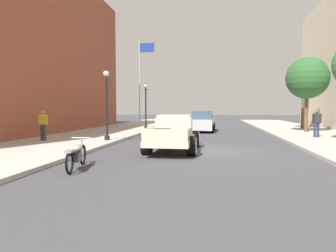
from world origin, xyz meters
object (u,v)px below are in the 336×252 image
object	(u,v)px
hotrod_truck_cream	(174,133)
pedestrian_sidewalk_right	(317,121)
street_lamp_far	(146,102)
street_tree_second	(307,78)
flagpole	(142,73)
car_background_silver	(203,122)
pedestrian_sidewalk_left	(43,123)
motorcycle_parked	(77,155)
street_lamp_near	(107,99)
street_tree_third	(304,79)

from	to	relation	value
hotrod_truck_cream	pedestrian_sidewalk_right	size ratio (longest dim) A/B	3.00
street_lamp_far	street_tree_second	xyz separation A→B (m)	(12.36, -1.37, 1.66)
flagpole	street_tree_second	bearing A→B (deg)	-32.07
car_background_silver	flagpole	size ratio (longest dim) A/B	0.48
car_background_silver	pedestrian_sidewalk_right	bearing A→B (deg)	-35.85
street_tree_second	car_background_silver	bearing A→B (deg)	173.22
car_background_silver	pedestrian_sidewalk_right	distance (m)	8.63
car_background_silver	street_tree_second	distance (m)	8.31
pedestrian_sidewalk_left	street_lamp_far	distance (m)	10.41
motorcycle_parked	pedestrian_sidewalk_right	xyz separation A→B (m)	(10.24, 10.35, 0.64)
street_lamp_near	pedestrian_sidewalk_right	bearing A→B (deg)	16.69
street_lamp_near	pedestrian_sidewalk_left	bearing A→B (deg)	-168.09
hotrod_truck_cream	street_tree_third	distance (m)	16.73
pedestrian_sidewalk_left	street_lamp_near	distance (m)	3.64
street_lamp_near	street_tree_third	size ratio (longest dim) A/B	0.72
pedestrian_sidewalk_left	street_lamp_near	world-z (taller)	street_lamp_near
car_background_silver	pedestrian_sidewalk_right	world-z (taller)	pedestrian_sidewalk_right
car_background_silver	pedestrian_sidewalk_left	world-z (taller)	pedestrian_sidewalk_left
street_lamp_far	street_tree_second	bearing A→B (deg)	-6.34
motorcycle_parked	flagpole	world-z (taller)	flagpole
car_background_silver	street_tree_third	size ratio (longest dim) A/B	0.82
pedestrian_sidewalk_right	street_tree_third	xyz separation A→B (m)	(1.35, 7.82, 3.22)
car_background_silver	street_lamp_far	distance (m)	5.07
motorcycle_parked	car_background_silver	world-z (taller)	car_background_silver
car_background_silver	street_lamp_far	xyz separation A→B (m)	(-4.78, 0.47, 1.62)
hotrod_truck_cream	motorcycle_parked	distance (m)	5.25
motorcycle_parked	car_background_silver	xyz separation A→B (m)	(3.25, 15.40, 0.33)
pedestrian_sidewalk_left	car_background_silver	bearing A→B (deg)	48.76
pedestrian_sidewalk_right	flagpole	world-z (taller)	flagpole
pedestrian_sidewalk_right	flagpole	distance (m)	19.93
street_lamp_near	car_background_silver	bearing A→B (deg)	60.70
car_background_silver	street_tree_third	world-z (taller)	street_tree_third
motorcycle_parked	street_lamp_near	bearing A→B (deg)	102.94
pedestrian_sidewalk_right	street_tree_second	distance (m)	5.13
hotrod_truck_cream	car_background_silver	size ratio (longest dim) A/B	1.13
street_lamp_far	flagpole	xyz separation A→B (m)	(-2.29, 7.80, 3.39)
motorcycle_parked	pedestrian_sidewalk_right	size ratio (longest dim) A/B	1.27
street_lamp_near	street_lamp_far	bearing A→B (deg)	89.76
hotrod_truck_cream	flagpole	bearing A→B (deg)	108.11
pedestrian_sidewalk_left	hotrod_truck_cream	bearing A→B (deg)	-11.32
motorcycle_parked	car_background_silver	distance (m)	15.75
street_tree_second	street_tree_third	world-z (taller)	street_tree_second
motorcycle_parked	street_tree_second	xyz separation A→B (m)	(10.84, 14.50, 3.61)
car_background_silver	pedestrian_sidewalk_left	bearing A→B (deg)	-131.24
pedestrian_sidewalk_left	street_tree_third	world-z (taller)	street_tree_third
hotrod_truck_cream	motorcycle_parked	world-z (taller)	hotrod_truck_cream
street_lamp_near	flagpole	bearing A→B (deg)	97.59
street_lamp_far	car_background_silver	bearing A→B (deg)	-5.65
pedestrian_sidewalk_right	street_lamp_near	world-z (taller)	street_lamp_near
street_lamp_near	street_tree_second	world-z (taller)	street_tree_second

